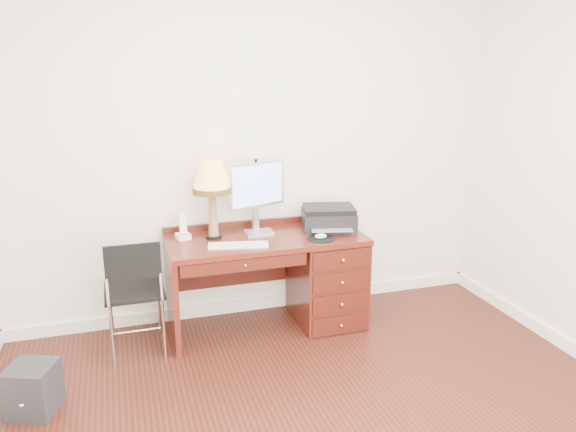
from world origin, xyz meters
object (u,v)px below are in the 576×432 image
object	(u,v)px
desk	(305,273)
printer	(329,218)
phone	(183,231)
equipment_box	(33,389)
monitor	(258,188)
leg_lamp	(212,182)
chair	(134,286)

from	to	relation	value
desk	printer	size ratio (longest dim) A/B	3.15
phone	equipment_box	xyz separation A→B (m)	(-1.03, -0.81, -0.66)
phone	equipment_box	bearing A→B (deg)	-155.19
monitor	equipment_box	size ratio (longest dim) A/B	1.83
printer	phone	xyz separation A→B (m)	(-1.14, 0.08, -0.03)
desk	leg_lamp	size ratio (longest dim) A/B	2.53
chair	monitor	bearing A→B (deg)	15.73
phone	monitor	bearing A→B (deg)	-13.68
monitor	desk	bearing A→B (deg)	-39.20
monitor	leg_lamp	distance (m)	0.37
chair	equipment_box	size ratio (longest dim) A/B	2.86
desk	equipment_box	size ratio (longest dim) A/B	4.90
monitor	equipment_box	bearing A→B (deg)	-172.51
desk	equipment_box	bearing A→B (deg)	-161.00
desk	printer	xyz separation A→B (m)	(0.21, 0.05, 0.43)
printer	leg_lamp	bearing A→B (deg)	-168.83
desk	phone	bearing A→B (deg)	171.96
leg_lamp	phone	world-z (taller)	leg_lamp
chair	desk	bearing A→B (deg)	6.21
equipment_box	desk	bearing A→B (deg)	40.33
leg_lamp	equipment_box	world-z (taller)	leg_lamp
desk	phone	distance (m)	1.02
monitor	printer	size ratio (longest dim) A/B	1.17
phone	printer	bearing A→B (deg)	-17.48
phone	leg_lamp	bearing A→B (deg)	-25.06
desk	chair	bearing A→B (deg)	-173.45
printer	leg_lamp	size ratio (longest dim) A/B	0.80
leg_lamp	phone	xyz separation A→B (m)	(-0.23, 0.05, -0.38)
chair	leg_lamp	bearing A→B (deg)	20.78
leg_lamp	phone	bearing A→B (deg)	168.29
desk	equipment_box	world-z (taller)	desk
phone	chair	bearing A→B (deg)	-157.20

